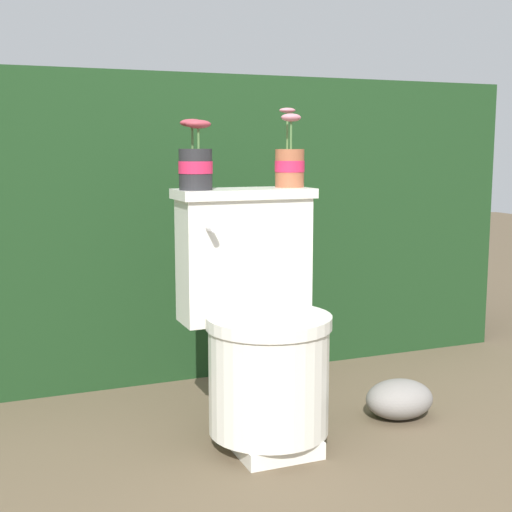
# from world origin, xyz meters

# --- Properties ---
(ground_plane) EXTENTS (12.00, 12.00, 0.00)m
(ground_plane) POSITION_xyz_m (0.00, 0.00, 0.00)
(ground_plane) COLOR brown
(hedge_backdrop) EXTENTS (2.81, 0.73, 1.16)m
(hedge_backdrop) POSITION_xyz_m (0.00, 1.06, 0.58)
(hedge_backdrop) COLOR #193819
(hedge_backdrop) RESTS_ON ground
(toilet) EXTENTS (0.43, 0.47, 0.76)m
(toilet) POSITION_xyz_m (0.03, 0.08, 0.33)
(toilet) COLOR silver
(toilet) RESTS_ON ground
(potted_plant_left) EXTENTS (0.10, 0.12, 0.21)m
(potted_plant_left) POSITION_xyz_m (-0.12, 0.19, 0.84)
(potted_plant_left) COLOR #262628
(potted_plant_left) RESTS_ON toilet
(potted_plant_midleft) EXTENTS (0.10, 0.10, 0.25)m
(potted_plant_midleft) POSITION_xyz_m (0.20, 0.22, 0.84)
(potted_plant_midleft) COLOR #9E5638
(potted_plant_midleft) RESTS_ON toilet
(garden_stone) EXTENTS (0.23, 0.18, 0.13)m
(garden_stone) POSITION_xyz_m (0.52, 0.05, 0.06)
(garden_stone) COLOR gray
(garden_stone) RESTS_ON ground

